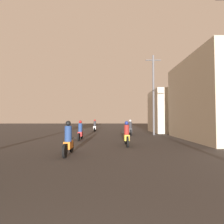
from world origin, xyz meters
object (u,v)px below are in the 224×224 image
motorcycle_orange (68,141)px  motorcycle_black (130,129)px  motorcycle_yellow (127,136)px  utility_pole_far (153,93)px  building_right_far (173,111)px  building_right_near (212,99)px  motorcycle_red (80,132)px  motorcycle_white (95,127)px

motorcycle_orange → motorcycle_black: size_ratio=0.98×
motorcycle_yellow → utility_pole_far: utility_pole_far is taller
motorcycle_orange → utility_pole_far: utility_pole_far is taller
motorcycle_orange → building_right_far: bearing=61.1°
motorcycle_black → building_right_near: bearing=-27.8°
motorcycle_red → utility_pole_far: 8.81m
motorcycle_orange → building_right_far: building_right_far is taller
motorcycle_yellow → building_right_near: 7.97m
motorcycle_black → building_right_far: size_ratio=0.36×
motorcycle_orange → building_right_near: building_right_near is taller
motorcycle_red → motorcycle_black: size_ratio=1.03×
building_right_far → motorcycle_black: bearing=-147.9°
motorcycle_yellow → building_right_far: (6.79, 10.67, 1.96)m
motorcycle_red → motorcycle_black: motorcycle_black is taller
building_right_near → utility_pole_far: 5.71m
motorcycle_yellow → utility_pole_far: size_ratio=0.25×
motorcycle_black → building_right_far: 7.10m
motorcycle_yellow → motorcycle_red: size_ratio=1.05×
motorcycle_orange → motorcycle_black: 10.59m
motorcycle_yellow → building_right_far: 12.79m
motorcycle_red → building_right_near: bearing=-10.0°
motorcycle_white → building_right_near: building_right_near is taller
motorcycle_red → building_right_near: (10.40, -0.14, 2.58)m
building_right_near → motorcycle_orange: bearing=-151.0°
motorcycle_red → motorcycle_white: size_ratio=1.02×
building_right_near → building_right_far: bearing=91.6°
motorcycle_orange → building_right_near: bearing=36.0°
utility_pole_far → motorcycle_yellow: bearing=-116.1°
building_right_near → building_right_far: building_right_near is taller
building_right_near → building_right_far: size_ratio=1.50×
motorcycle_white → building_right_near: bearing=-40.6°
motorcycle_orange → building_right_far: (9.74, 13.45, 1.93)m
motorcycle_red → motorcycle_white: 9.23m
motorcycle_black → motorcycle_yellow: bearing=-90.3°
building_right_far → utility_pole_far: utility_pole_far is taller
building_right_far → motorcycle_yellow: bearing=-122.5°
motorcycle_black → building_right_near: building_right_near is taller
motorcycle_white → building_right_far: 10.17m
motorcycle_orange → motorcycle_white: 14.87m
motorcycle_yellow → motorcycle_red: motorcycle_red is taller
motorcycle_white → building_right_near: 14.02m
motorcycle_yellow → motorcycle_red: bearing=144.5°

